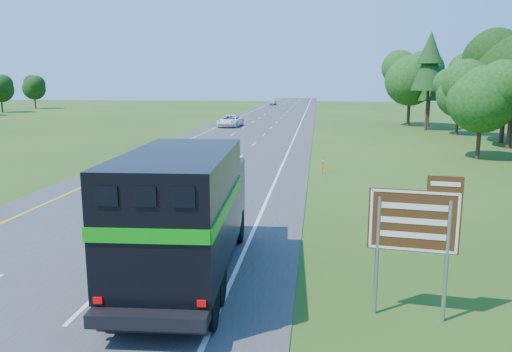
# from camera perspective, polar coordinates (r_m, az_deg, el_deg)

# --- Properties ---
(road) EXTENTS (15.00, 260.00, 0.04)m
(road) POSITION_cam_1_polar(r_m,az_deg,el_deg) (61.23, -0.51, 5.05)
(road) COLOR #38383A
(road) RESTS_ON ground
(lane_markings) EXTENTS (11.15, 260.00, 0.01)m
(lane_markings) POSITION_cam_1_polar(r_m,az_deg,el_deg) (61.23, -0.51, 5.07)
(lane_markings) COLOR yellow
(lane_markings) RESTS_ON road
(horse_truck) EXTENTS (3.36, 9.37, 4.08)m
(horse_truck) POSITION_cam_1_polar(r_m,az_deg,el_deg) (15.36, -8.10, -3.92)
(horse_truck) COLOR black
(horse_truck) RESTS_ON road
(white_suv) EXTENTS (3.08, 5.95, 1.60)m
(white_suv) POSITION_cam_1_polar(r_m,az_deg,el_deg) (68.24, -2.95, 6.31)
(white_suv) COLOR white
(white_suv) RESTS_ON road
(far_car) EXTENTS (1.91, 4.17, 1.39)m
(far_car) POSITION_cam_1_polar(r_m,az_deg,el_deg) (132.11, 1.94, 8.40)
(far_car) COLOR silver
(far_car) RESTS_ON road
(exit_sign) EXTENTS (2.23, 0.38, 3.81)m
(exit_sign) POSITION_cam_1_polar(r_m,az_deg,el_deg) (13.31, 17.70, -5.53)
(exit_sign) COLOR gray
(exit_sign) RESTS_ON ground
(delineator) EXTENTS (0.09, 0.05, 1.15)m
(delineator) POSITION_cam_1_polar(r_m,az_deg,el_deg) (33.66, 7.64, 1.29)
(delineator) COLOR #DC550B
(delineator) RESTS_ON ground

